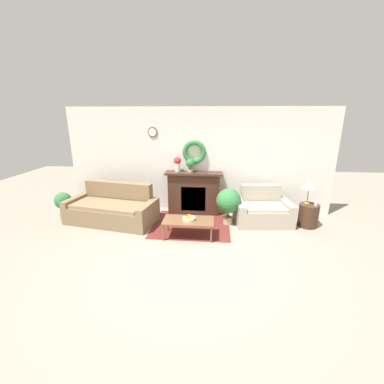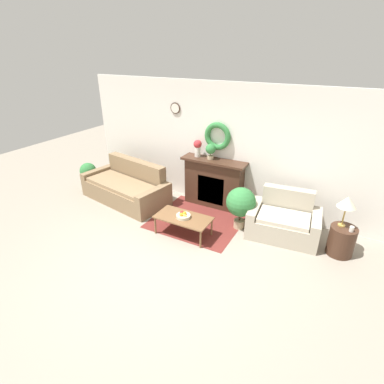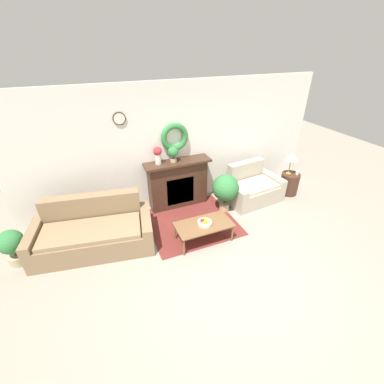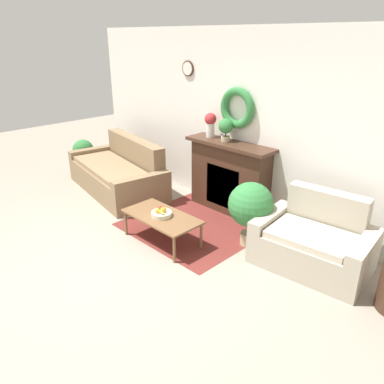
# 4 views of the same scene
# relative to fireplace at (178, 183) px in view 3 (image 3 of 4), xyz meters

# --- Properties ---
(ground_plane) EXTENTS (16.00, 16.00, 0.00)m
(ground_plane) POSITION_rel_fireplace_xyz_m (0.10, -2.43, -0.56)
(ground_plane) COLOR gray
(floor_rug) EXTENTS (1.80, 1.65, 0.01)m
(floor_rug) POSITION_rel_fireplace_xyz_m (0.01, -0.77, -0.56)
(floor_rug) COLOR maroon
(floor_rug) RESTS_ON ground_plane
(wall_back) EXTENTS (6.80, 0.18, 2.70)m
(wall_back) POSITION_rel_fireplace_xyz_m (0.10, 0.20, 0.80)
(wall_back) COLOR white
(wall_back) RESTS_ON ground_plane
(fireplace) EXTENTS (1.45, 0.41, 1.11)m
(fireplace) POSITION_rel_fireplace_xyz_m (0.00, 0.00, 0.00)
(fireplace) COLOR #42281C
(fireplace) RESTS_ON ground_plane
(couch_left) EXTENTS (2.24, 1.33, 0.90)m
(couch_left) POSITION_rel_fireplace_xyz_m (-1.92, -0.72, -0.25)
(couch_left) COLOR #846B4C
(couch_left) RESTS_ON ground_plane
(loveseat_right) EXTENTS (1.38, 0.99, 0.86)m
(loveseat_right) POSITION_rel_fireplace_xyz_m (1.70, -0.46, -0.26)
(loveseat_right) COLOR #B2A893
(loveseat_right) RESTS_ON ground_plane
(coffee_table) EXTENTS (1.07, 0.55, 0.38)m
(coffee_table) POSITION_rel_fireplace_xyz_m (0.01, -1.38, -0.21)
(coffee_table) COLOR brown
(coffee_table) RESTS_ON ground_plane
(fruit_bowl) EXTENTS (0.27, 0.27, 0.12)m
(fruit_bowl) POSITION_rel_fireplace_xyz_m (0.02, -1.39, -0.13)
(fruit_bowl) COLOR beige
(fruit_bowl) RESTS_ON coffee_table
(side_table_by_loveseat) EXTENTS (0.44, 0.44, 0.53)m
(side_table_by_loveseat) POSITION_rel_fireplace_xyz_m (2.73, -0.58, -0.29)
(side_table_by_loveseat) COLOR #42281C
(side_table_by_loveseat) RESTS_ON ground_plane
(table_lamp) EXTENTS (0.31, 0.31, 0.56)m
(table_lamp) POSITION_rel_fireplace_xyz_m (2.67, -0.54, 0.42)
(table_lamp) COLOR #B28E42
(table_lamp) RESTS_ON side_table_by_loveseat
(mug) EXTENTS (0.07, 0.07, 0.09)m
(mug) POSITION_rel_fireplace_xyz_m (2.82, -0.66, 0.02)
(mug) COLOR silver
(mug) RESTS_ON side_table_by_loveseat
(vase_on_mantel_left) EXTENTS (0.18, 0.18, 0.38)m
(vase_on_mantel_left) POSITION_rel_fireplace_xyz_m (-0.42, 0.01, 0.77)
(vase_on_mantel_left) COLOR silver
(vase_on_mantel_left) RESTS_ON fireplace
(potted_plant_on_mantel) EXTENTS (0.22, 0.22, 0.34)m
(potted_plant_on_mantel) POSITION_rel_fireplace_xyz_m (-0.09, -0.01, 0.76)
(potted_plant_on_mantel) COLOR tan
(potted_plant_on_mantel) RESTS_ON fireplace
(potted_plant_floor_by_couch) EXTENTS (0.41, 0.41, 0.67)m
(potted_plant_floor_by_couch) POSITION_rel_fireplace_xyz_m (-3.19, -0.67, -0.16)
(potted_plant_floor_by_couch) COLOR tan
(potted_plant_floor_by_couch) RESTS_ON ground_plane
(potted_plant_floor_by_loveseat) EXTENTS (0.58, 0.58, 0.87)m
(potted_plant_floor_by_loveseat) POSITION_rel_fireplace_xyz_m (0.87, -0.62, -0.00)
(potted_plant_floor_by_loveseat) COLOR tan
(potted_plant_floor_by_loveseat) RESTS_ON ground_plane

